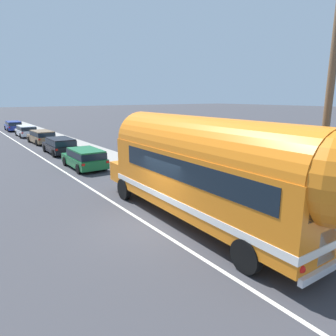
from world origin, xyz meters
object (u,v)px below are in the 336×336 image
at_px(painted_bus, 211,168).
at_px(car_fourth, 26,130).
at_px(car_third, 42,136).
at_px(car_second, 60,145).
at_px(car_lead, 85,157).
at_px(car_fifth, 13,125).
at_px(utility_pole, 328,109).

bearing_deg(painted_bus, car_fourth, 89.78).
bearing_deg(car_third, car_second, -91.60).
relative_size(car_lead, car_fifth, 0.93).
bearing_deg(utility_pole, car_fifth, 93.16).
relative_size(car_lead, car_third, 0.96).
height_order(car_lead, car_second, same).
relative_size(car_second, car_fourth, 0.98).
xyz_separation_m(car_fourth, car_fifth, (-0.10, 8.18, 0.00)).
bearing_deg(car_fourth, car_second, -90.27).
relative_size(car_second, car_fifth, 0.95).
bearing_deg(utility_pole, painted_bus, 131.99).
relative_size(painted_bus, car_third, 2.69).
height_order(painted_bus, car_second, painted_bus).
bearing_deg(car_fourth, utility_pole, -86.27).
height_order(car_fourth, car_fifth, same).
height_order(painted_bus, car_third, painted_bus).
height_order(painted_bus, car_fourth, painted_bus).
xyz_separation_m(painted_bus, car_fourth, (0.13, 32.95, -1.51)).
bearing_deg(car_second, car_fourth, 89.73).
relative_size(car_lead, car_fourth, 0.96).
bearing_deg(car_fifth, car_second, -89.92).
bearing_deg(car_lead, painted_bus, -88.93).
bearing_deg(utility_pole, car_third, 94.38).
height_order(painted_bus, car_fifth, painted_bus).
distance_m(car_second, car_fourth, 14.13).
xyz_separation_m(painted_bus, car_fifth, (0.03, 41.13, -1.51)).
bearing_deg(car_lead, utility_pole, -79.79).
height_order(car_lead, car_fifth, same).
bearing_deg(car_fifth, car_lead, -90.51).
distance_m(utility_pole, car_second, 21.97).
relative_size(utility_pole, car_third, 1.87).
bearing_deg(utility_pole, car_second, 96.34).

